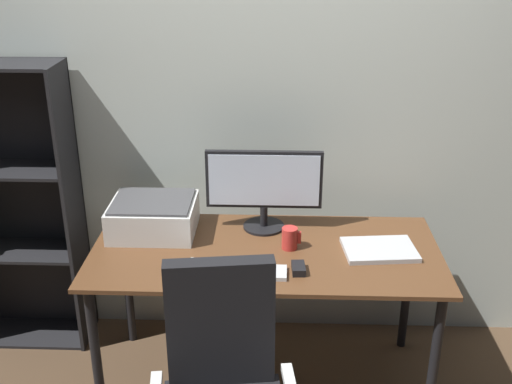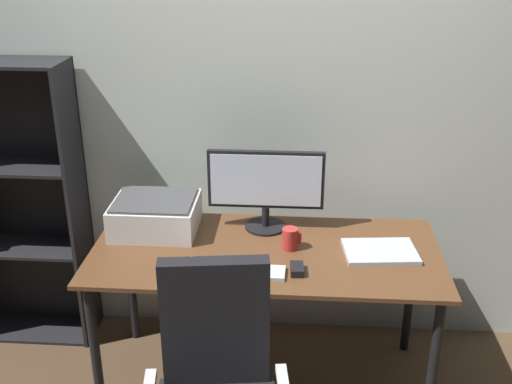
{
  "view_description": "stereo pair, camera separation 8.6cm",
  "coord_description": "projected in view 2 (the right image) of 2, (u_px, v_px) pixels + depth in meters",
  "views": [
    {
      "loc": [
        0.05,
        -2.49,
        2.1
      ],
      "look_at": [
        -0.04,
        -0.02,
        1.03
      ],
      "focal_mm": 43.6,
      "sensor_mm": 36.0,
      "label": 1
    },
    {
      "loc": [
        0.13,
        -2.48,
        2.1
      ],
      "look_at": [
        -0.04,
        -0.02,
        1.03
      ],
      "focal_mm": 43.6,
      "sensor_mm": 36.0,
      "label": 2
    }
  ],
  "objects": [
    {
      "name": "back_wall",
      "position": [
        272.0,
        99.0,
        3.09
      ],
      "size": [
        6.4,
        0.1,
        2.6
      ],
      "primitive_type": "cube",
      "color": "beige",
      "rests_on": "ground"
    },
    {
      "name": "monitor",
      "position": [
        266.0,
        184.0,
        2.94
      ],
      "size": [
        0.55,
        0.2,
        0.4
      ],
      "color": "black",
      "rests_on": "desk"
    },
    {
      "name": "mouse",
      "position": [
        297.0,
        269.0,
        2.63
      ],
      "size": [
        0.06,
        0.1,
        0.03
      ],
      "primitive_type": "cube",
      "rotation": [
        0.0,
        0.0,
        0.06
      ],
      "color": "black",
      "rests_on": "desk"
    },
    {
      "name": "paper_sheet",
      "position": [
        206.0,
        275.0,
        2.62
      ],
      "size": [
        0.23,
        0.31,
        0.0
      ],
      "primitive_type": "cube",
      "rotation": [
        0.0,
        0.0,
        -0.08
      ],
      "color": "white",
      "rests_on": "desk"
    },
    {
      "name": "laptop",
      "position": [
        380.0,
        251.0,
        2.79
      ],
      "size": [
        0.34,
        0.26,
        0.02
      ],
      "primitive_type": "cube",
      "rotation": [
        0.0,
        0.0,
        0.1
      ],
      "color": "#B7BABC",
      "rests_on": "desk"
    },
    {
      "name": "printer",
      "position": [
        156.0,
        215.0,
        2.98
      ],
      "size": [
        0.4,
        0.34,
        0.16
      ],
      "color": "silver",
      "rests_on": "desk"
    },
    {
      "name": "ground_plane",
      "position": [
        265.0,
        380.0,
        3.12
      ],
      "size": [
        12.0,
        12.0,
        0.0
      ],
      "primitive_type": "plane",
      "color": "#4C3826"
    },
    {
      "name": "keyboard",
      "position": [
        251.0,
        272.0,
        2.63
      ],
      "size": [
        0.29,
        0.12,
        0.02
      ],
      "primitive_type": "cube",
      "rotation": [
        0.0,
        0.0,
        -0.02
      ],
      "color": "#B7BABC",
      "rests_on": "desk"
    },
    {
      "name": "desk",
      "position": [
        266.0,
        265.0,
        2.86
      ],
      "size": [
        1.59,
        0.73,
        0.74
      ],
      "color": "#56351E",
      "rests_on": "ground"
    },
    {
      "name": "coffee_mug",
      "position": [
        290.0,
        239.0,
        2.81
      ],
      "size": [
        0.09,
        0.07,
        0.1
      ],
      "color": "#B72D28",
      "rests_on": "desk"
    },
    {
      "name": "bookshelf",
      "position": [
        18.0,
        206.0,
        3.24
      ],
      "size": [
        0.65,
        0.28,
        1.52
      ],
      "color": "black",
      "rests_on": "ground"
    }
  ]
}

